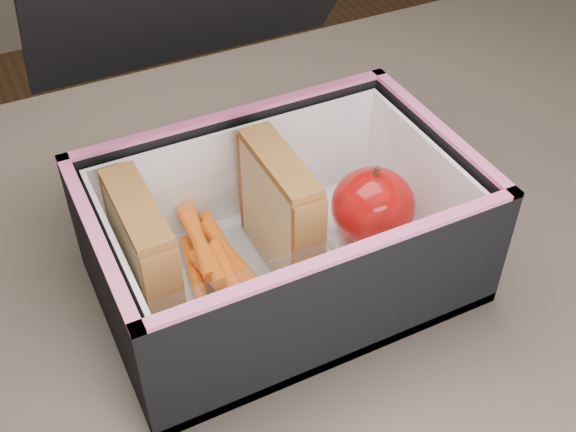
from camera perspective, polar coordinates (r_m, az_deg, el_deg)
name	(u,v)px	position (r m, az deg, el deg)	size (l,w,h in m)	color
kitchen_table	(353,315)	(0.74, 5.15, -7.79)	(1.20, 0.80, 0.75)	brown
lunch_bag	(280,221)	(0.60, -0.67, -0.44)	(0.31, 0.32, 0.28)	black
plastic_tub	(217,255)	(0.60, -5.66, -3.06)	(0.16, 0.12, 0.07)	white
sandwich_left	(145,256)	(0.57, -11.25, -3.14)	(0.03, 0.10, 0.11)	tan
sandwich_right	(280,212)	(0.60, -0.63, 0.35)	(0.03, 0.10, 0.11)	tan
carrot_sticks	(218,269)	(0.61, -5.58, -4.18)	(0.06, 0.16, 0.03)	orange
paper_napkin	(367,232)	(0.66, 6.29, -1.25)	(0.08, 0.08, 0.01)	white
red_apple	(373,206)	(0.63, 6.73, 0.78)	(0.07, 0.07, 0.08)	#8F0906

